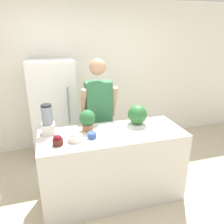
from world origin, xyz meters
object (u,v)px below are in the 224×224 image
at_px(watermelon, 137,114).
at_px(bowl_cream, 75,137).
at_px(bowl_small_blue, 92,135).
at_px(potted_plant, 87,119).
at_px(refrigerator, 54,110).
at_px(blender, 48,121).
at_px(person, 99,116).
at_px(bowl_cherries, 58,141).

height_order(watermelon, bowl_cream, watermelon).
height_order(bowl_small_blue, potted_plant, potted_plant).
xyz_separation_m(refrigerator, bowl_small_blue, (0.37, -1.36, 0.12)).
xyz_separation_m(bowl_small_blue, potted_plant, (-0.01, 0.21, 0.11)).
height_order(watermelon, bowl_small_blue, watermelon).
relative_size(blender, potted_plant, 1.37).
bearing_deg(person, potted_plant, -117.36).
bearing_deg(blender, bowl_small_blue, -28.90).
height_order(bowl_cream, bowl_small_blue, bowl_cream).
xyz_separation_m(refrigerator, potted_plant, (0.36, -1.15, 0.23)).
height_order(refrigerator, watermelon, refrigerator).
height_order(bowl_cream, blender, blender).
xyz_separation_m(person, bowl_cream, (-0.42, -0.70, 0.06)).
xyz_separation_m(bowl_cream, blender, (-0.28, 0.28, 0.12)).
relative_size(person, bowl_cherries, 15.08).
bearing_deg(bowl_cherries, blender, 105.55).
relative_size(person, blender, 4.80).
distance_m(refrigerator, bowl_small_blue, 1.42).
bearing_deg(bowl_cream, bowl_small_blue, 5.69).
bearing_deg(bowl_cherries, person, 50.63).
distance_m(bowl_small_blue, potted_plant, 0.24).
relative_size(bowl_small_blue, potted_plant, 0.38).
bearing_deg(bowl_cherries, bowl_small_blue, 9.18).
distance_m(bowl_cream, bowl_small_blue, 0.19).
height_order(refrigerator, person, person).
relative_size(bowl_cherries, bowl_cream, 0.71).
bearing_deg(blender, bowl_cherries, -74.45).
xyz_separation_m(person, watermelon, (0.41, -0.47, 0.15)).
bearing_deg(bowl_cream, person, 58.97).
bearing_deg(refrigerator, bowl_cream, -82.41).
bearing_deg(person, refrigerator, 131.92).
height_order(person, bowl_cherries, person).
distance_m(person, blender, 0.84).
xyz_separation_m(watermelon, bowl_cream, (-0.83, -0.24, -0.10)).
height_order(refrigerator, blender, refrigerator).
relative_size(bowl_cream, bowl_small_blue, 1.60).
distance_m(watermelon, bowl_small_blue, 0.68).
relative_size(refrigerator, blender, 4.61).
relative_size(watermelon, potted_plant, 0.95).
relative_size(bowl_cream, potted_plant, 0.61).
bearing_deg(refrigerator, person, -48.08).
height_order(person, bowl_small_blue, person).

